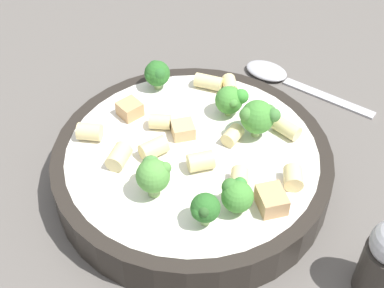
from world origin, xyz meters
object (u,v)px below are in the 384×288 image
object	(u,v)px
broccoli_floret_1	(205,209)
broccoli_floret_4	(231,100)
broccoli_floret_0	(157,73)
rigatoni_8	(119,157)
rigatoni_4	(209,82)
rigatoni_2	(293,178)
rigatoni_7	(201,161)
chicken_chunk_0	(272,200)
broccoli_floret_3	(153,175)
rigatoni_1	(154,148)
rigatoni_3	(239,181)
chicken_chunk_2	(130,109)
spoon	(282,77)
pasta_bowl	(192,164)
rigatoni_5	(90,132)
chicken_chunk_1	(186,129)
broccoli_floret_5	(236,194)
broccoli_floret_2	(260,119)
rigatoni_6	(232,135)
rigatoni_0	(286,128)
rigatoni_9	(160,122)
rigatoni_10	(230,85)

from	to	relation	value
broccoli_floret_1	broccoli_floret_4	distance (m)	0.14
broccoli_floret_0	rigatoni_8	xyz separation A→B (m)	(0.07, 0.09, -0.01)
broccoli_floret_4	rigatoni_4	size ratio (longest dim) A/B	1.09
broccoli_floret_0	rigatoni_8	bearing A→B (deg)	54.48
rigatoni_2	rigatoni_8	xyz separation A→B (m)	(0.14, -0.08, 0.00)
rigatoni_7	chicken_chunk_0	bearing A→B (deg)	121.98
broccoli_floret_3	rigatoni_2	size ratio (longest dim) A/B	1.87
rigatoni_1	rigatoni_3	xyz separation A→B (m)	(-0.06, 0.06, -0.00)
rigatoni_1	chicken_chunk_2	world-z (taller)	rigatoni_1
broccoli_floret_1	rigatoni_4	world-z (taller)	broccoli_floret_1
chicken_chunk_0	spoon	distance (m)	0.24
rigatoni_8	rigatoni_2	bearing A→B (deg)	150.12
broccoli_floret_1	pasta_bowl	bearing A→B (deg)	-103.69
broccoli_floret_1	rigatoni_5	bearing A→B (deg)	-64.11
broccoli_floret_0	chicken_chunk_1	distance (m)	0.08
broccoli_floret_4	rigatoni_5	distance (m)	0.14
rigatoni_3	rigatoni_5	xyz separation A→B (m)	(0.11, -0.11, 0.00)
broccoli_floret_1	chicken_chunk_0	size ratio (longest dim) A/B	1.18
broccoli_floret_4	rigatoni_1	world-z (taller)	broccoli_floret_4
rigatoni_1	chicken_chunk_0	distance (m)	0.12
broccoli_floret_1	broccoli_floret_5	xyz separation A→B (m)	(-0.03, -0.01, -0.00)
broccoli_floret_2	rigatoni_3	bearing A→B (deg)	49.87
rigatoni_6	chicken_chunk_1	distance (m)	0.05
rigatoni_0	chicken_chunk_0	world-z (taller)	chicken_chunk_0
rigatoni_6	chicken_chunk_2	bearing A→B (deg)	-41.33
rigatoni_8	rigatoni_9	distance (m)	0.06
chicken_chunk_0	broccoli_floret_5	bearing A→B (deg)	-15.94
chicken_chunk_1	broccoli_floret_0	bearing A→B (deg)	-87.41
broccoli_floret_1	rigatoni_8	world-z (taller)	broccoli_floret_1
broccoli_floret_5	rigatoni_7	distance (m)	0.06
rigatoni_4	spoon	size ratio (longest dim) A/B	0.20
broccoli_floret_1	rigatoni_8	distance (m)	0.10
rigatoni_10	chicken_chunk_1	world-z (taller)	rigatoni_10
broccoli_floret_5	rigatoni_5	world-z (taller)	broccoli_floret_5
broccoli_floret_4	rigatoni_8	xyz separation A→B (m)	(0.12, 0.03, -0.01)
broccoli_floret_5	rigatoni_2	size ratio (longest dim) A/B	1.55
broccoli_floret_0	rigatoni_1	world-z (taller)	broccoli_floret_0
rigatoni_4	chicken_chunk_2	bearing A→B (deg)	8.28
rigatoni_7	chicken_chunk_0	world-z (taller)	same
rigatoni_4	broccoli_floret_3	bearing A→B (deg)	50.47
pasta_bowl	chicken_chunk_2	size ratio (longest dim) A/B	12.61
chicken_chunk_1	chicken_chunk_2	size ratio (longest dim) A/B	1.00
broccoli_floret_0	chicken_chunk_0	size ratio (longest dim) A/B	1.20
rigatoni_2	broccoli_floret_5	bearing A→B (deg)	7.55
rigatoni_8	broccoli_floret_5	bearing A→B (deg)	132.02
chicken_chunk_1	rigatoni_7	bearing A→B (deg)	86.14
rigatoni_10	rigatoni_6	bearing A→B (deg)	68.45
rigatoni_0	rigatoni_8	distance (m)	0.16
broccoli_floret_2	rigatoni_0	world-z (taller)	broccoli_floret_2
broccoli_floret_2	rigatoni_5	bearing A→B (deg)	-20.02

